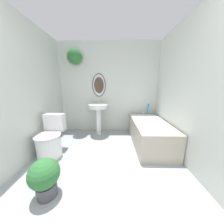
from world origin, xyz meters
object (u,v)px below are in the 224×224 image
Objects in this scene: potted_plant at (45,176)px; pedestal_sink at (98,111)px; bathtub at (149,132)px; shampoo_bottle at (148,108)px; toilet at (51,140)px.

pedestal_sink is at bearing 77.72° from potted_plant.
shampoo_bottle is (0.12, 0.59, 0.43)m from bathtub.
bathtub is (1.99, 0.47, -0.03)m from toilet.
shampoo_bottle is 2.58m from potted_plant.
pedestal_sink is 1.86m from potted_plant.
bathtub reaches higher than potted_plant.
potted_plant is at bearing -141.06° from bathtub.
potted_plant is at bearing -102.28° from pedestal_sink.
toilet is at bearing -153.31° from shampoo_bottle.
bathtub is at bearing -22.00° from pedestal_sink.
pedestal_sink is at bearing -175.71° from shampoo_bottle.
pedestal_sink is 1.35m from bathtub.
shampoo_bottle is (1.33, 0.10, 0.07)m from pedestal_sink.
shampoo_bottle is at bearing 47.63° from potted_plant.
pedestal_sink reaches higher than shampoo_bottle.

